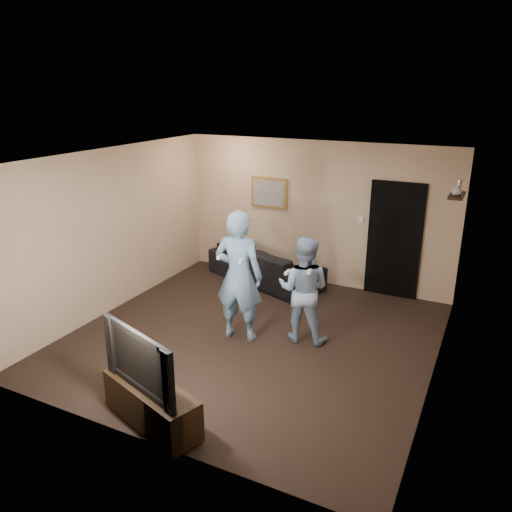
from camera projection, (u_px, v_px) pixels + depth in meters
The scene contains 19 objects.
ground at pixel (253, 337), 7.30m from camera, with size 5.00×5.00×0.00m, color black.
ceiling at pixel (252, 158), 6.45m from camera, with size 5.00×5.00×0.04m, color silver.
wall_back at pixel (315, 213), 8.99m from camera, with size 5.00×0.04×2.60m, color tan.
wall_front at pixel (135, 328), 4.76m from camera, with size 5.00×0.04×2.60m, color tan.
wall_left at pixel (112, 231), 7.92m from camera, with size 0.04×5.00×2.60m, color tan.
wall_right at pixel (443, 283), 5.82m from camera, with size 0.04×5.00×2.60m, color tan.
sofa at pixel (265, 264), 9.28m from camera, with size 2.26×0.88×0.66m, color black.
throw_pillow at pixel (246, 254), 9.40m from camera, with size 0.42×0.13×0.42m, color #1C5543.
painting_frame at pixel (269, 193), 9.25m from camera, with size 0.72×0.05×0.57m, color olive.
painting_canvas at pixel (269, 193), 9.23m from camera, with size 0.62×0.01×0.47m, color slate.
doorway at pixel (394, 240), 8.46m from camera, with size 0.90×0.06×2.00m, color black.
light_switch at pixel (361, 219), 8.62m from camera, with size 0.08×0.02×0.12m, color silver.
wall_shelf at pixel (457, 195), 7.17m from camera, with size 0.20×0.60×0.03m, color black.
shelf_vase at pixel (457, 190), 7.09m from camera, with size 0.15×0.15×0.16m, color #B9B9BE.
shelf_figurine at pixel (459, 186), 7.33m from camera, with size 0.06×0.06×0.18m, color #B8B9BD.
tv_console at pixel (152, 404), 5.35m from camera, with size 1.27×0.41×0.45m, color black.
television at pixel (148, 358), 5.17m from camera, with size 1.19×0.16×0.69m, color black.
wii_player_left at pixel (239, 276), 7.00m from camera, with size 0.75×0.56×1.91m.
wii_player_right at pixel (303, 289), 7.01m from camera, with size 0.81×0.67×1.54m.
Camera 1 is at (2.94, -5.82, 3.49)m, focal length 35.00 mm.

